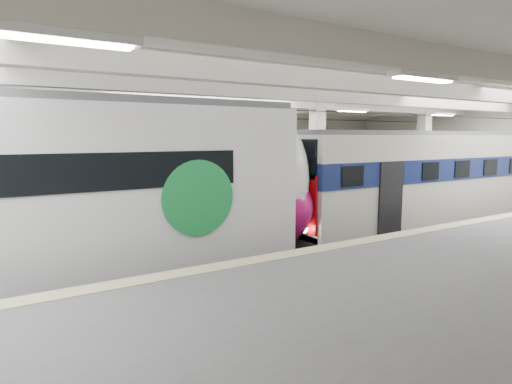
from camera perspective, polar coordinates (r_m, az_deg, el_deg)
station_hall at (r=11.65m, az=4.05°, el=4.36°), size 36.00×24.00×5.75m
modern_emu at (r=11.43m, az=-22.41°, el=-0.68°), size 15.13×3.12×4.82m
older_rer at (r=18.33m, az=20.47°, el=1.54°), size 12.17×2.69×4.07m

